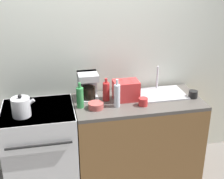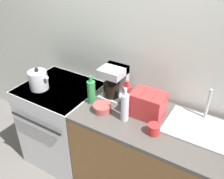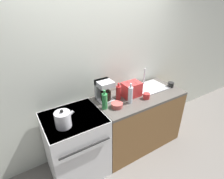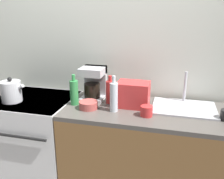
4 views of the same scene
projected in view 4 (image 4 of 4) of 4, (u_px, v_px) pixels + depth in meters
wall_back at (103, 53)px, 2.41m from camera, size 8.00×0.05×2.60m
stove at (38, 141)px, 2.44m from camera, size 0.72×0.69×0.92m
counter_block at (145, 158)px, 2.20m from camera, size 1.36×0.66×0.92m
kettle at (11, 91)px, 2.21m from camera, size 0.22×0.18×0.22m
toaster at (133, 94)px, 2.10m from camera, size 0.27×0.19×0.21m
coffee_maker at (94, 82)px, 2.29m from camera, size 0.21×0.22×0.29m
sink_tray at (184, 107)px, 2.07m from camera, size 0.52×0.39×0.28m
bottle_clear at (114, 97)px, 1.99m from camera, size 0.06×0.06×0.29m
bottle_green at (74, 92)px, 2.13m from camera, size 0.07×0.07×0.27m
bottle_red at (110, 92)px, 2.17m from camera, size 0.07×0.07×0.25m
cup_red at (146, 111)px, 1.92m from camera, size 0.09×0.09×0.08m
bowl at (88, 105)px, 2.07m from camera, size 0.15×0.15×0.06m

